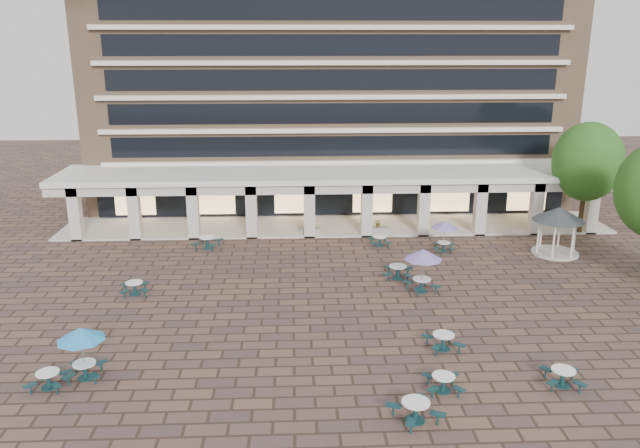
# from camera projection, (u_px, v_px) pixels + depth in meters

# --- Properties ---
(ground) EXTENTS (120.00, 120.00, 0.00)m
(ground) POSITION_uv_depth(u_px,v_px,m) (354.00, 304.00, 34.39)
(ground) COLOR brown
(ground) RESTS_ON ground
(apartment_building) EXTENTS (40.00, 15.50, 25.20)m
(apartment_building) POSITION_uv_depth(u_px,v_px,m) (328.00, 56.00, 55.18)
(apartment_building) COLOR #9E7859
(apartment_building) RESTS_ON ground
(retail_arcade) EXTENTS (42.00, 6.60, 4.40)m
(retail_arcade) POSITION_uv_depth(u_px,v_px,m) (336.00, 189.00, 47.70)
(retail_arcade) COLOR white
(retail_arcade) RESTS_ON ground
(picnic_table_0) EXTENTS (1.68, 1.68, 0.73)m
(picnic_table_0) POSITION_uv_depth(u_px,v_px,m) (48.00, 378.00, 26.06)
(picnic_table_0) COLOR #123436
(picnic_table_0) RESTS_ON ground
(picnic_table_1) EXTENTS (2.26, 2.26, 0.83)m
(picnic_table_1) POSITION_uv_depth(u_px,v_px,m) (416.00, 409.00, 23.77)
(picnic_table_1) COLOR #123436
(picnic_table_1) RESTS_ON ground
(picnic_table_2) EXTENTS (1.66, 1.66, 0.72)m
(picnic_table_2) POSITION_uv_depth(u_px,v_px,m) (443.00, 382.00, 25.79)
(picnic_table_2) COLOR #123436
(picnic_table_2) RESTS_ON ground
(picnic_table_3) EXTENTS (1.87, 1.87, 0.76)m
(picnic_table_3) POSITION_uv_depth(u_px,v_px,m) (563.00, 376.00, 26.21)
(picnic_table_3) COLOR #123436
(picnic_table_3) RESTS_ON ground
(picnic_table_4) EXTENTS (2.05, 2.05, 2.37)m
(picnic_table_4) POSITION_uv_depth(u_px,v_px,m) (81.00, 336.00, 26.32)
(picnic_table_4) COLOR #123436
(picnic_table_4) RESTS_ON ground
(picnic_table_6) EXTENTS (2.22, 2.22, 2.57)m
(picnic_table_6) POSITION_uv_depth(u_px,v_px,m) (423.00, 256.00, 35.50)
(picnic_table_6) COLOR #123436
(picnic_table_6) RESTS_ON ground
(picnic_table_7) EXTENTS (1.92, 1.92, 0.77)m
(picnic_table_7) POSITION_uv_depth(u_px,v_px,m) (443.00, 340.00, 29.29)
(picnic_table_7) COLOR #123436
(picnic_table_7) RESTS_ON ground
(picnic_table_8) EXTENTS (1.85, 1.85, 0.73)m
(picnic_table_8) POSITION_uv_depth(u_px,v_px,m) (134.00, 287.00, 35.62)
(picnic_table_8) COLOR #123436
(picnic_table_8) RESTS_ON ground
(picnic_table_9) EXTENTS (2.07, 2.07, 0.82)m
(picnic_table_9) POSITION_uv_depth(u_px,v_px,m) (398.00, 271.00, 37.97)
(picnic_table_9) COLOR #123436
(picnic_table_9) RESTS_ON ground
(picnic_table_11) EXTENTS (1.89, 1.89, 2.18)m
(picnic_table_11) POSITION_uv_depth(u_px,v_px,m) (445.00, 226.00, 42.38)
(picnic_table_11) COLOR #123436
(picnic_table_11) RESTS_ON ground
(picnic_table_12) EXTENTS (2.21, 2.21, 0.85)m
(picnic_table_12) POSITION_uv_depth(u_px,v_px,m) (207.00, 241.00, 43.42)
(picnic_table_12) COLOR #123436
(picnic_table_12) RESTS_ON ground
(picnic_table_13) EXTENTS (1.62, 1.62, 0.70)m
(picnic_table_13) POSITION_uv_depth(u_px,v_px,m) (380.00, 240.00, 43.96)
(picnic_table_13) COLOR #123436
(picnic_table_13) RESTS_ON ground
(gazebo) EXTENTS (3.48, 3.48, 3.24)m
(gazebo) POSITION_uv_depth(u_px,v_px,m) (558.00, 219.00, 41.76)
(gazebo) COLOR beige
(gazebo) RESTS_ON ground
(tree_east_c) EXTENTS (5.03, 5.03, 8.38)m
(tree_east_c) POSITION_uv_depth(u_px,v_px,m) (588.00, 162.00, 45.31)
(tree_east_c) COLOR #402C19
(tree_east_c) RESTS_ON ground
(planter_left) EXTENTS (1.50, 0.67, 1.31)m
(planter_left) POSITION_uv_depth(u_px,v_px,m) (310.00, 227.00, 46.49)
(planter_left) COLOR #979792
(planter_left) RESTS_ON ground
(planter_right) EXTENTS (1.50, 0.64, 1.14)m
(planter_right) POSITION_uv_depth(u_px,v_px,m) (378.00, 228.00, 46.75)
(planter_right) COLOR #979792
(planter_right) RESTS_ON ground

